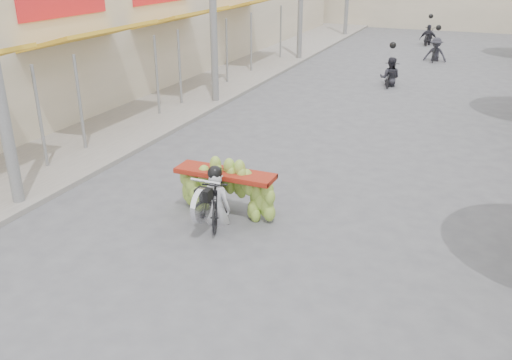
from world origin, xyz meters
name	(u,v)px	position (x,y,z in m)	size (l,w,h in m)	color
sidewalk_left	(214,81)	(-7.00, 15.00, 0.06)	(4.00, 60.00, 0.12)	gray
shophouse_row_left	(90,3)	(-11.98, 13.98, 3.00)	(9.77, 40.00, 6.00)	beige
banana_motorbike	(220,187)	(-1.29, 4.12, 0.67)	(2.20, 1.86, 1.97)	black
bg_motorbike_a	(391,66)	(-0.31, 17.10, 0.77)	(0.81, 1.49, 1.95)	black
bg_motorbike_b	(437,43)	(0.76, 23.26, 0.85)	(1.08, 1.66, 1.95)	black
bg_motorbike_c	(429,31)	(-0.15, 28.35, 0.79)	(1.00, 1.68, 1.95)	black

